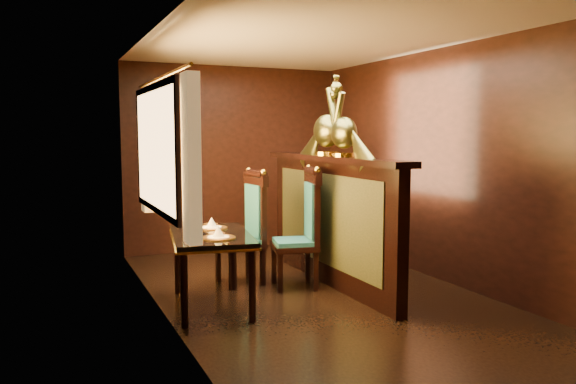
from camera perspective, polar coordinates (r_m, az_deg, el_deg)
name	(u,v)px	position (r m, az deg, el deg)	size (l,w,h in m)	color
ground	(315,294)	(5.68, 2.79, -10.33)	(5.00, 5.00, 0.00)	black
room_shell	(307,135)	(5.43, 1.98, 5.85)	(3.04, 5.04, 2.52)	black
partition	(330,217)	(5.93, 4.29, -2.58)	(0.26, 2.70, 1.36)	black
dining_table	(211,241)	(5.19, -7.86, -4.92)	(0.89, 1.27, 0.89)	black
chair_left	(305,224)	(5.82, 1.78, -3.27)	(0.55, 0.56, 1.27)	black
chair_right	(250,223)	(5.99, -3.93, -3.21)	(0.48, 0.50, 1.22)	black
peacock_left	(344,119)	(5.63, 5.71, 7.41)	(0.24, 0.63, 0.75)	#184A2B
peacock_right	(327,116)	(5.95, 3.96, 7.67)	(0.26, 0.69, 0.82)	#184A2B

